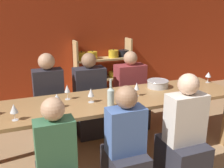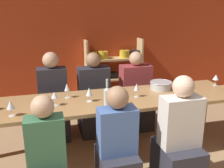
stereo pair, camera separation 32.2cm
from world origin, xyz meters
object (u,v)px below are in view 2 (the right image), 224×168
Objects in this scene: mixing_bowl at (161,85)px; person_far_b at (135,100)px; wine_glass_white_a at (89,92)px; person_near_a at (178,148)px; wine_bottle_green at (107,96)px; person_far_c at (54,107)px; dining_table at (114,104)px; person_far_a at (94,104)px; wine_glass_empty_a at (67,88)px; wine_glass_red_c at (11,105)px; person_near_b at (117,155)px; wine_glass_red_b at (137,87)px; person_near_c at (47,165)px; wine_glass_red_a at (216,78)px; shelf_unit at (113,74)px; wine_glass_white_c at (54,95)px.

person_far_b reaches higher than mixing_bowl.
person_near_a is (0.79, -0.72, -0.44)m from wine_glass_white_a.
wine_bottle_green is 0.25× the size of person_far_c.
person_near_a is at bearing -57.84° from dining_table.
person_far_c reaches higher than person_far_a.
wine_bottle_green is 0.57m from wine_glass_empty_a.
mixing_bowl is at bearing 12.53° from wine_glass_red_c.
person_near_b is (-0.64, 0.07, -0.02)m from person_near_a.
wine_glass_red_c is at bearing 29.54° from person_far_b.
wine_glass_red_b is at bearing -5.67° from dining_table.
person_near_b is at bearing -2.42° from person_near_c.
wine_glass_empty_a is 0.16× the size of person_near_c.
shelf_unit is at bearing 116.15° from wine_glass_red_a.
person_far_c reaches higher than shelf_unit.
wine_glass_red_c is at bearing 126.33° from person_near_c.
person_near_c is (-1.39, -1.39, -0.01)m from person_far_b.
wine_bottle_green is 1.07m from person_far_a.
person_near_b is at bearing -135.06° from mixing_bowl.
wine_bottle_green reaches higher than dining_table.
person_far_a is at bearing 98.55° from dining_table.
mixing_bowl is 1.89× the size of wine_glass_red_a.
wine_glass_red_c is (-0.61, -0.40, -0.01)m from wine_glass_empty_a.
person_far_b reaches higher than person_near_b.
shelf_unit reaches higher than wine_glass_red_b.
mixing_bowl is 1.62× the size of wine_glass_empty_a.
person_far_b reaches higher than wine_glass_red_c.
wine_glass_red_a is 0.13× the size of person_near_a.
dining_table is at bearing -17.01° from wine_glass_empty_a.
wine_glass_red_a is (1.66, 0.37, -0.01)m from wine_bottle_green.
person_far_c is at bearing 159.86° from mixing_bowl.
wine_glass_empty_a is (-0.55, 0.17, 0.21)m from dining_table.
person_far_a reaches higher than person_near_b.
person_near_b is at bearing -104.81° from shelf_unit.
wine_glass_white_a is 1.09× the size of wine_glass_red_a.
wine_glass_white_a is at bearing 118.07° from person_far_c.
wine_bottle_green is (-0.85, -0.42, 0.07)m from mixing_bowl.
wine_glass_white_c reaches higher than wine_glass_red_a.
wine_glass_red_b is at bearing -154.15° from mixing_bowl.
dining_table is 10.75× the size of mixing_bowl.
person_near_b is at bearing 111.07° from person_far_c.
dining_table is 2.64× the size of person_far_b.
dining_table is at bearing 122.16° from person_near_a.
wine_glass_red_b is at bearing -172.81° from wine_glass_red_a.
shelf_unit reaches higher than dining_table.
wine_glass_white_a is 0.14× the size of person_far_b.
wine_glass_white_c is 0.14× the size of person_far_b.
wine_glass_red_a is at bearing 7.73° from wine_glass_red_c.
person_far_b is (0.65, 0.01, -0.01)m from person_far_a.
wine_glass_empty_a is 1.05× the size of wine_glass_red_b.
wine_glass_white_c is at bearing 149.50° from person_near_a.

